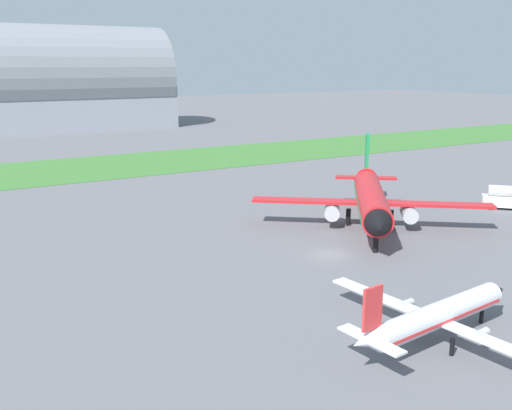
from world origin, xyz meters
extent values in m
plane|color=slate|center=(0.00, 0.00, 0.00)|extent=(600.00, 600.00, 0.00)
cube|color=#3D7533|center=(0.00, 66.33, 0.04)|extent=(360.00, 28.00, 0.08)
cylinder|color=red|center=(10.13, 5.37, 3.79)|extent=(16.02, 19.26, 3.33)
cone|color=black|center=(2.70, -4.19, 3.79)|extent=(4.44, 4.40, 3.27)
cone|color=red|center=(17.95, 15.41, 4.20)|extent=(4.97, 5.19, 3.00)
cube|color=#198C4C|center=(10.13, 5.37, 3.54)|extent=(15.33, 18.35, 0.47)
cube|color=red|center=(16.25, 1.38, 3.20)|extent=(12.78, 10.60, 0.33)
cube|color=red|center=(4.77, 10.31, 3.20)|extent=(12.78, 10.60, 0.33)
cylinder|color=#B7BABF|center=(14.18, 2.99, 2.01)|extent=(3.68, 3.99, 1.83)
cylinder|color=#B7BABF|center=(6.83, 8.71, 2.01)|extent=(3.68, 3.99, 1.83)
cube|color=#198C4C|center=(17.57, 14.93, 7.88)|extent=(1.99, 2.40, 4.85)
cube|color=red|center=(19.25, 13.63, 4.12)|extent=(4.46, 4.04, 0.27)
cube|color=red|center=(15.90, 16.24, 4.12)|extent=(4.46, 4.04, 0.27)
cylinder|color=black|center=(4.56, -1.80, 1.06)|extent=(0.60, 0.60, 2.12)
cylinder|color=black|center=(13.13, 4.96, 1.06)|extent=(0.60, 0.60, 2.12)
cylinder|color=black|center=(9.00, 8.17, 1.06)|extent=(0.60, 0.60, 2.12)
cylinder|color=silver|center=(-5.73, -19.98, 2.18)|extent=(13.18, 3.20, 1.81)
cone|color=black|center=(1.49, -19.21, 2.18)|extent=(1.99, 1.96, 1.78)
cone|color=silver|center=(-13.31, -20.80, 2.40)|extent=(2.70, 1.89, 1.63)
cube|color=red|center=(-5.73, -19.98, 2.04)|extent=(12.46, 3.16, 0.25)
cube|color=silver|center=(-6.62, -15.06, 1.86)|extent=(2.33, 10.06, 0.18)
cube|color=silver|center=(-5.56, -24.98, 1.86)|extent=(2.33, 10.06, 0.18)
cylinder|color=#B7BABF|center=(-5.93, -16.79, 1.86)|extent=(1.51, 0.73, 0.58)
cylinder|color=#B7BABF|center=(-5.25, -23.14, 1.86)|extent=(1.51, 0.73, 0.58)
cube|color=red|center=(-12.95, -20.76, 4.54)|extent=(1.65, 0.39, 2.90)
cube|color=silver|center=(-13.08, -19.50, 2.36)|extent=(1.35, 2.64, 0.15)
cube|color=silver|center=(-12.81, -22.02, 2.36)|extent=(1.35, 2.64, 0.15)
cylinder|color=black|center=(-0.32, -19.40, 0.63)|extent=(0.33, 0.33, 1.27)
cylinder|color=black|center=(-6.82, -18.29, 0.63)|extent=(0.33, 0.33, 1.27)
cylinder|color=black|center=(-6.44, -21.87, 0.63)|extent=(0.33, 0.33, 1.27)
cube|color=white|center=(33.54, 3.61, 1.05)|extent=(6.22, 6.36, 1.40)
cylinder|color=silver|center=(33.00, 4.18, 2.52)|extent=(3.58, 3.65, 1.54)
cylinder|color=black|center=(32.84, 6.09, 0.35)|extent=(0.66, 0.68, 0.70)
cylinder|color=black|center=(31.10, 4.43, 0.35)|extent=(0.66, 0.68, 0.70)
cube|color=#9399A3|center=(2.28, 141.07, 6.49)|extent=(70.00, 28.15, 12.97)
cylinder|color=gray|center=(2.28, 141.07, 15.79)|extent=(68.60, 30.97, 30.97)
camera|label=1|loc=(-37.05, -46.83, 19.70)|focal=41.11mm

